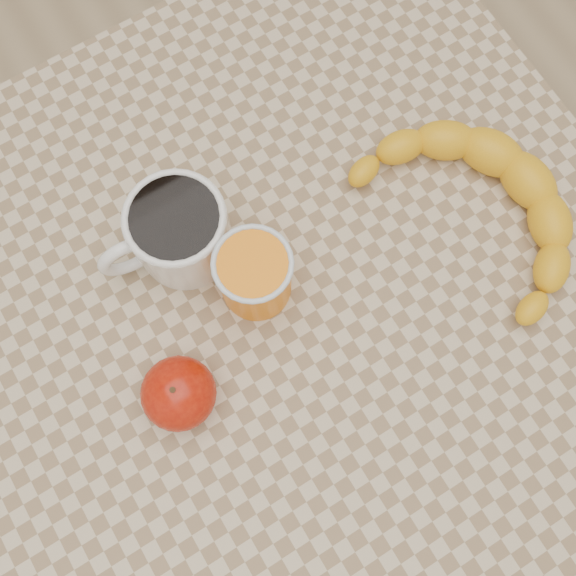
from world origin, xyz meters
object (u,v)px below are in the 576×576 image
table (288,310)px  banana (479,210)px  coffee_mug (177,232)px  orange_juice_glass (255,275)px  apple (179,393)px

table → banana: size_ratio=2.39×
coffee_mug → banana: 0.33m
banana → orange_juice_glass: bearing=160.7°
banana → coffee_mug: bearing=148.1°
coffee_mug → apple: 0.17m
coffee_mug → orange_juice_glass: bearing=-61.9°
coffee_mug → orange_juice_glass: 0.09m
orange_juice_glass → banana: orange_juice_glass is taller
table → apple: (-0.15, -0.04, 0.12)m
coffee_mug → orange_juice_glass: (0.04, -0.08, 0.00)m
coffee_mug → banana: coffee_mug is taller
coffee_mug → apple: coffee_mug is taller
orange_juice_glass → table: bearing=-40.9°
table → coffee_mug: size_ratio=5.33×
coffee_mug → banana: (0.29, -0.14, -0.02)m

